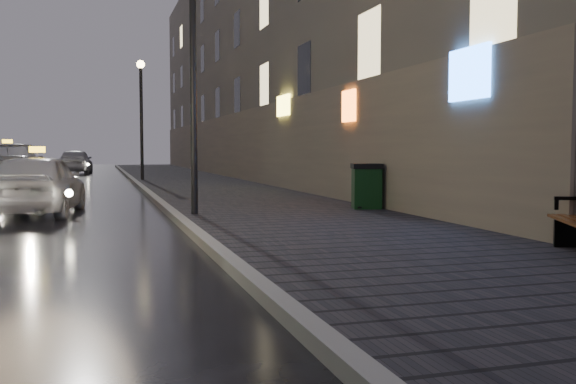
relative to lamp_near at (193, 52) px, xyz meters
name	(u,v)px	position (x,y,z in m)	size (l,w,h in m)	color
ground	(107,284)	(-1.85, -6.00, -3.49)	(120.00, 120.00, 0.00)	black
sidewalk	(191,182)	(2.05, 15.00, -3.41)	(4.60, 58.00, 0.15)	black
curb	(136,182)	(-0.35, 15.00, -3.41)	(0.20, 58.00, 0.15)	slate
building_near	(242,51)	(5.25, 19.00, 3.01)	(1.80, 50.00, 13.00)	#605B54
lamp_near	(193,52)	(0.00, 0.00, 0.00)	(0.36, 0.36, 5.28)	black
lamp_far	(141,104)	(0.00, 16.00, 0.00)	(0.36, 0.36, 5.28)	black
trash_bin	(366,186)	(3.95, 0.17, -2.82)	(0.82, 0.82, 1.02)	black
taxi_near	(38,184)	(-3.23, 2.34, -2.78)	(1.68, 4.17, 1.42)	silver
taxi_mid	(8,167)	(-5.05, 12.07, -2.63)	(2.40, 5.91, 1.72)	silver
taxi_far	(1,164)	(-6.35, 20.13, -2.67)	(2.71, 5.88, 1.63)	silver
car_far	(76,161)	(-3.19, 28.18, -2.73)	(1.80, 4.47, 1.52)	#A6A6AE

